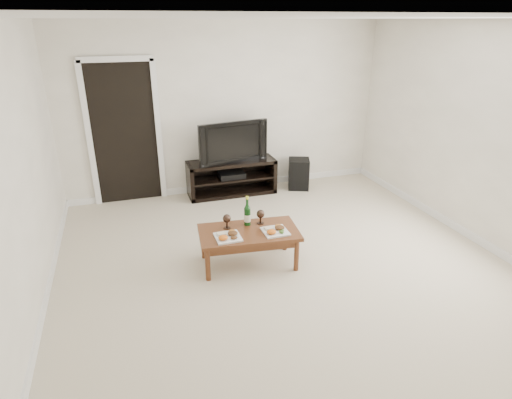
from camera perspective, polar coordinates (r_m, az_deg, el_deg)
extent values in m
plane|color=beige|center=(4.79, 4.63, -9.90)|extent=(5.50, 5.50, 0.00)
cube|color=white|center=(6.79, -4.00, 11.89)|extent=(5.00, 0.04, 2.60)
cube|color=white|center=(4.03, 5.90, 23.25)|extent=(5.00, 5.50, 0.04)
cube|color=black|center=(6.63, -17.11, 8.23)|extent=(0.90, 0.02, 2.05)
cube|color=black|center=(6.80, -3.27, 2.96)|extent=(1.38, 0.45, 0.55)
imported|color=black|center=(6.63, -3.38, 7.80)|extent=(1.12, 0.31, 0.64)
cube|color=black|center=(6.78, -3.29, 3.33)|extent=(0.40, 0.31, 0.08)
cube|color=black|center=(7.08, 5.71, 3.44)|extent=(0.42, 0.42, 0.49)
cube|color=brown|center=(4.86, -0.96, -6.41)|extent=(1.16, 0.71, 0.42)
cube|color=white|center=(4.60, -3.78, -4.76)|extent=(0.27, 0.27, 0.07)
cube|color=white|center=(4.72, 2.59, -4.01)|extent=(0.27, 0.27, 0.07)
cylinder|color=#0F3712|center=(4.82, -1.17, -1.52)|extent=(0.07, 0.07, 0.35)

